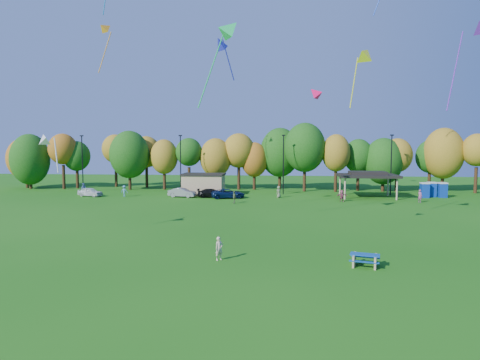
# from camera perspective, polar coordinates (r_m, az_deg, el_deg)

# --- Properties ---
(ground) EXTENTS (160.00, 160.00, 0.00)m
(ground) POSITION_cam_1_polar(r_m,az_deg,el_deg) (26.68, 1.74, -11.75)
(ground) COLOR #19600F
(ground) RESTS_ON ground
(tree_line) EXTENTS (93.57, 10.55, 11.15)m
(tree_line) POSITION_cam_1_polar(r_m,az_deg,el_deg) (71.12, 3.35, 3.38)
(tree_line) COLOR black
(tree_line) RESTS_ON ground
(lamp_posts) EXTENTS (64.50, 0.25, 9.09)m
(lamp_posts) POSITION_cam_1_polar(r_m,az_deg,el_deg) (65.59, 5.81, 2.36)
(lamp_posts) COLOR black
(lamp_posts) RESTS_ON ground
(utility_building) EXTENTS (6.30, 4.30, 3.25)m
(utility_building) POSITION_cam_1_polar(r_m,az_deg,el_deg) (64.87, -4.87, -0.54)
(utility_building) COLOR tan
(utility_building) RESTS_ON ground
(pavilion) EXTENTS (8.20, 6.20, 3.77)m
(pavilion) POSITION_cam_1_polar(r_m,az_deg,el_deg) (63.89, 16.63, 0.62)
(pavilion) COLOR tan
(pavilion) RESTS_ON ground
(porta_potties) EXTENTS (3.75, 2.13, 2.18)m
(porta_potties) POSITION_cam_1_polar(r_m,az_deg,el_deg) (67.60, 24.33, -1.20)
(porta_potties) COLOR #0C349C
(porta_potties) RESTS_ON ground
(picnic_table) EXTENTS (2.09, 1.87, 0.77)m
(picnic_table) POSITION_cam_1_polar(r_m,az_deg,el_deg) (28.18, 16.30, -10.10)
(picnic_table) COLOR tan
(picnic_table) RESTS_ON ground
(kite_flyer) EXTENTS (0.67, 0.66, 1.56)m
(kite_flyer) POSITION_cam_1_polar(r_m,az_deg,el_deg) (28.39, -2.81, -9.11)
(kite_flyer) COLOR beige
(kite_flyer) RESTS_ON ground
(car_a) EXTENTS (4.09, 2.52, 1.30)m
(car_a) POSITION_cam_1_polar(r_m,az_deg,el_deg) (66.61, -19.35, -1.51)
(car_a) COLOR white
(car_a) RESTS_ON ground
(car_b) EXTENTS (4.21, 2.02, 1.33)m
(car_b) POSITION_cam_1_polar(r_m,az_deg,el_deg) (62.46, -7.72, -1.67)
(car_b) COLOR gray
(car_b) RESTS_ON ground
(car_c) EXTENTS (5.21, 3.41, 1.33)m
(car_c) POSITION_cam_1_polar(r_m,az_deg,el_deg) (60.68, -1.61, -1.82)
(car_c) COLOR #0C204D
(car_c) RESTS_ON ground
(car_d) EXTENTS (4.48, 2.14, 1.26)m
(car_d) POSITION_cam_1_polar(r_m,az_deg,el_deg) (61.65, -3.71, -1.75)
(car_d) COLOR black
(car_d) RESTS_ON ground
(far_person_0) EXTENTS (1.52, 0.70, 1.58)m
(far_person_0) POSITION_cam_1_polar(r_m,az_deg,el_deg) (58.56, 13.42, -2.06)
(far_person_0) COLOR #9A405A
(far_person_0) RESTS_ON ground
(far_person_1) EXTENTS (0.97, 0.87, 1.65)m
(far_person_1) POSITION_cam_1_polar(r_m,az_deg,el_deg) (70.56, -20.12, -1.05)
(far_person_1) COLOR #4C65A8
(far_person_1) RESTS_ON ground
(far_person_2) EXTENTS (0.93, 0.97, 1.68)m
(far_person_2) POSITION_cam_1_polar(r_m,az_deg,el_deg) (61.43, 5.19, -1.59)
(far_person_2) COLOR #747E56
(far_person_2) RESTS_ON ground
(far_person_3) EXTENTS (0.74, 1.01, 1.60)m
(far_person_3) POSITION_cam_1_polar(r_m,az_deg,el_deg) (55.35, -0.79, -2.31)
(far_person_3) COLOR #516C42
(far_person_3) RESTS_ON ground
(far_person_4) EXTENTS (0.68, 0.75, 1.72)m
(far_person_4) POSITION_cam_1_polar(r_m,az_deg,el_deg) (60.90, 22.86, -1.98)
(far_person_4) COLOR #9E4A80
(far_person_4) RESTS_ON ground
(far_person_5) EXTENTS (1.07, 0.62, 1.64)m
(far_person_5) POSITION_cam_1_polar(r_m,az_deg,el_deg) (64.75, -15.17, -1.43)
(far_person_5) COLOR teal
(far_person_5) RESTS_ON ground
(kite_2) EXTENTS (1.81, 2.00, 3.46)m
(kite_2) POSITION_cam_1_polar(r_m,az_deg,el_deg) (37.68, -24.61, 5.02)
(kite_2) COLOR silver
(kite_5) EXTENTS (1.57, 1.40, 1.29)m
(kite_5) POSITION_cam_1_polar(r_m,az_deg,el_deg) (34.55, 9.89, 11.39)
(kite_5) COLOR #DA0C4F
(kite_6) EXTENTS (2.57, 2.48, 4.59)m
(kite_6) POSITION_cam_1_polar(r_m,az_deg,el_deg) (44.51, -2.59, 17.68)
(kite_6) COLOR #1B1F98
(kite_7) EXTENTS (2.36, 3.37, 5.63)m
(kite_7) POSITION_cam_1_polar(r_m,az_deg,el_deg) (40.03, 16.39, 15.77)
(kite_7) COLOR #D0DE17
(kite_9) EXTENTS (2.28, 3.01, 5.40)m
(kite_9) POSITION_cam_1_polar(r_m,az_deg,el_deg) (50.25, -17.33, 18.70)
(kite_9) COLOR orange
(kite_10) EXTENTS (4.36, 2.92, 7.58)m
(kite_10) POSITION_cam_1_polar(r_m,az_deg,el_deg) (37.58, -1.26, 19.44)
(kite_10) COLOR #1AC655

